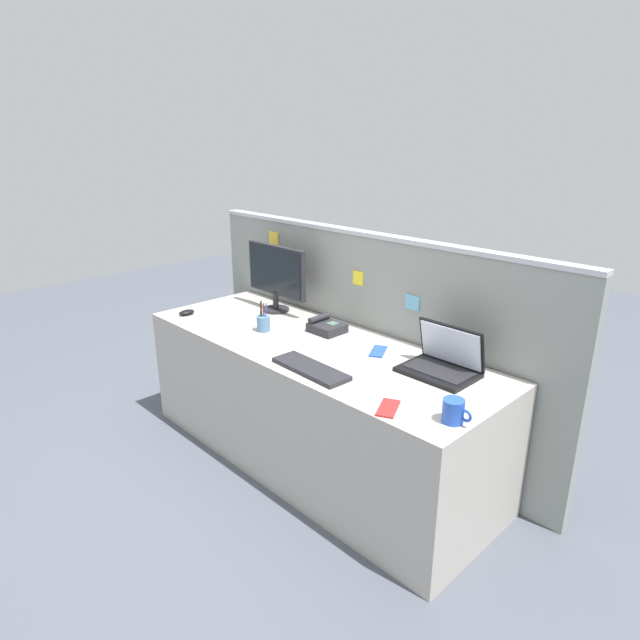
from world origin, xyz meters
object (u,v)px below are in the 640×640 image
pen_cup (263,323)px  computer_mouse_right_hand (187,312)px  desktop_monitor (276,274)px  laptop (443,361)px  cell_phone_blue_case (378,351)px  keyboard_main (311,369)px  coffee_mug (454,411)px  desk_phone (326,327)px  cell_phone_red_case (388,408)px

pen_cup → computer_mouse_right_hand: bearing=-163.9°
desktop_monitor → laptop: size_ratio=1.48×
computer_mouse_right_hand → pen_cup: (0.56, 0.16, 0.03)m
pen_cup → cell_phone_blue_case: (0.66, 0.22, -0.04)m
keyboard_main → computer_mouse_right_hand: bearing=-179.0°
desktop_monitor → coffee_mug: desktop_monitor is taller
desktop_monitor → pen_cup: (0.24, -0.30, -0.19)m
pen_cup → keyboard_main: bearing=-17.5°
desk_phone → keyboard_main: size_ratio=0.43×
computer_mouse_right_hand → cell_phone_blue_case: bearing=21.0°
laptop → keyboard_main: laptop is taller
desk_phone → pen_cup: 0.36m
laptop → desk_phone: size_ratio=1.87×
pen_cup → cell_phone_red_case: pen_cup is taller
desktop_monitor → coffee_mug: (1.56, -0.41, -0.19)m
computer_mouse_right_hand → pen_cup: size_ratio=0.56×
coffee_mug → keyboard_main: bearing=-174.7°
keyboard_main → cell_phone_blue_case: bearing=82.0°
coffee_mug → laptop: bearing=128.6°
cell_phone_red_case → desk_phone: bearing=124.1°
desk_phone → pen_cup: (-0.26, -0.25, 0.02)m
laptop → computer_mouse_right_hand: 1.64m
laptop → computer_mouse_right_hand: laptop is taller
desktop_monitor → keyboard_main: desktop_monitor is taller
coffee_mug → cell_phone_red_case: bearing=-157.7°
computer_mouse_right_hand → desktop_monitor: bearing=58.6°
desktop_monitor → computer_mouse_right_hand: 0.60m
cell_phone_red_case → cell_phone_blue_case: bearing=107.1°
pen_cup → coffee_mug: 1.33m
keyboard_main → pen_cup: (-0.59, 0.19, 0.03)m
desktop_monitor → cell_phone_blue_case: desktop_monitor is taller
keyboard_main → coffee_mug: size_ratio=3.38×
cell_phone_red_case → keyboard_main: bearing=149.7°
laptop → coffee_mug: 0.47m
laptop → keyboard_main: 0.62m
desktop_monitor → pen_cup: size_ratio=2.81×
desk_phone → coffee_mug: 1.12m
desktop_monitor → pen_cup: desktop_monitor is taller
desk_phone → cell_phone_blue_case: 0.40m
desktop_monitor → pen_cup: 0.43m
desk_phone → keyboard_main: (0.33, -0.43, -0.02)m
cell_phone_blue_case → desktop_monitor: bearing=146.5°
computer_mouse_right_hand → cell_phone_red_case: (1.64, -0.06, -0.01)m
cell_phone_blue_case → cell_phone_red_case: bearing=-74.9°
computer_mouse_right_hand → cell_phone_red_case: 1.64m
desktop_monitor → keyboard_main: size_ratio=1.20×
cell_phone_red_case → cell_phone_blue_case: same height
desktop_monitor → keyboard_main: (0.82, -0.48, -0.23)m
cell_phone_blue_case → pen_cup: bearing=169.9°
keyboard_main → pen_cup: size_ratio=2.33×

